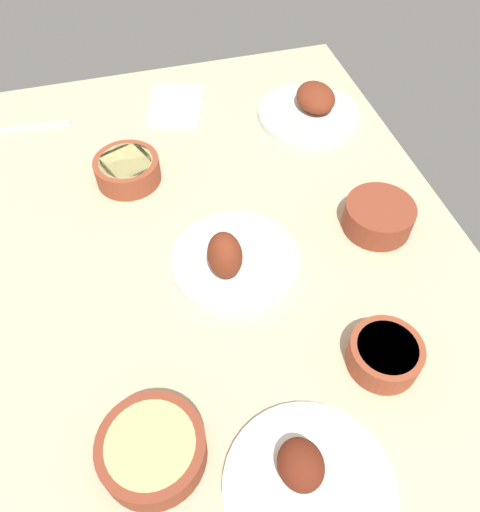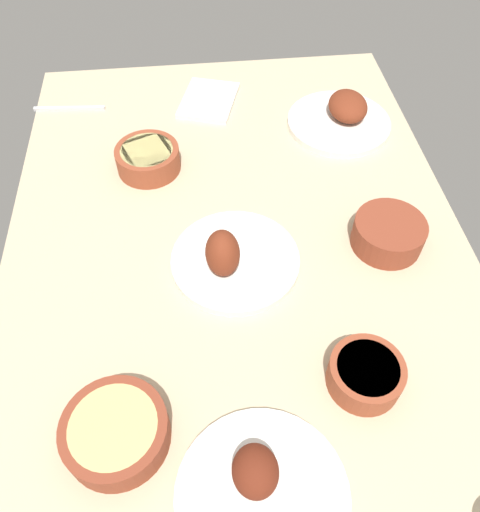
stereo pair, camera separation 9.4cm
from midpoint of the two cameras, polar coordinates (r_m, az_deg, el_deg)
dining_table at (r=96.90cm, az=2.76°, el=-1.65°), size 140.00×90.00×4.00cm
plate_center_main at (r=92.81cm, az=1.91°, el=-0.46°), size 24.10×24.10×10.28cm
plate_near_viewer at (r=127.71cm, az=13.59°, el=14.94°), size 24.43×24.43×7.07cm
plate_far_side at (r=76.29cm, az=6.22°, el=-25.04°), size 24.14×24.14×7.02cm
bowl_potatoes at (r=112.48cm, az=-7.99°, el=10.76°), size 13.81×13.81×5.29cm
bowl_pasta at (r=77.95cm, az=-10.37°, el=-19.18°), size 15.47×15.47×5.15cm
bowl_onions at (r=101.33cm, az=18.99°, el=2.34°), size 13.60×13.60×5.69cm
bowl_cream at (r=83.77cm, az=17.21°, el=-12.82°), size 11.72×11.72×5.14cm
folded_napkin at (r=132.44cm, az=-1.45°, el=17.07°), size 19.63×17.11×1.20cm
fork_loose at (r=135.32cm, az=-16.78°, el=15.57°), size 2.33×17.52×0.80cm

